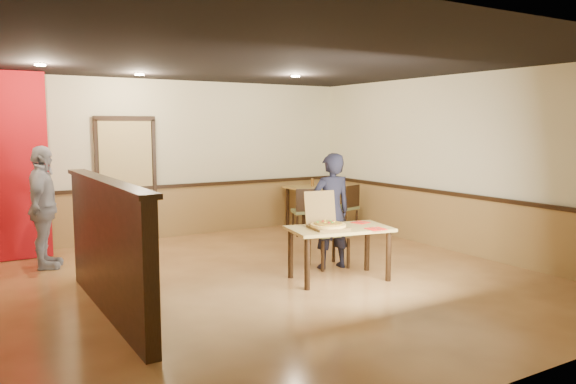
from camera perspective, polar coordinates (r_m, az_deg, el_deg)
name	(u,v)px	position (r m, az deg, el deg)	size (l,w,h in m)	color
floor	(265,282)	(7.31, -2.40, -9.10)	(7.00, 7.00, 0.00)	tan
ceiling	(263,60)	(7.08, -2.52, 13.26)	(7.00, 7.00, 0.00)	black
wall_back	(170,159)	(10.26, -11.91, 3.28)	(7.00, 7.00, 0.00)	beige
wall_right	(458,164)	(9.26, 16.92, 2.77)	(7.00, 7.00, 0.00)	beige
wainscot_back	(172,212)	(10.33, -11.72, -2.00)	(7.00, 0.04, 0.90)	olive
chair_rail_back	(172,186)	(10.25, -11.75, 0.59)	(7.00, 0.06, 0.06)	black
wainscot_right	(455,223)	(9.35, 16.60, -3.05)	(0.04, 7.00, 0.90)	olive
chair_rail_right	(455,194)	(9.27, 16.61, -0.20)	(0.06, 7.00, 0.06)	black
back_door	(126,181)	(10.02, -16.10, 1.07)	(0.90, 0.06, 2.10)	tan
booth_partition	(108,246)	(6.26, -17.85, -5.20)	(0.20, 3.10, 1.44)	black
spot_a	(40,65)	(8.08, -23.87, 11.75)	(0.14, 0.14, 0.02)	#FFDFB2
spot_b	(140,74)	(9.08, -14.85, 11.48)	(0.14, 0.14, 0.02)	#FFDFB2
spot_c	(296,76)	(9.07, 0.77, 11.71)	(0.14, 0.14, 0.02)	#FFDFB2
main_table	(339,235)	(7.31, 5.23, -4.41)	(1.41, 0.97, 0.69)	tan
diner_chair	(326,228)	(8.04, 3.89, -3.67)	(0.54, 0.54, 1.00)	#626C3F
side_chair_left	(305,209)	(10.26, 1.77, -1.79)	(0.55, 0.55, 0.87)	#626C3F
side_chair_right	(347,205)	(10.79, 5.97, -1.37)	(0.54, 0.54, 0.88)	#626C3F
side_table	(309,196)	(11.00, 2.11, -0.37)	(0.77, 0.77, 0.81)	tan
diner	(331,211)	(7.86, 4.41, -1.94)	(0.59, 0.39, 1.62)	black
passerby	(43,207)	(8.53, -23.60, -1.45)	(1.01, 0.42, 1.73)	#97969E
pizza_box	(327,224)	(7.21, 3.95, -3.23)	(0.51, 0.57, 0.46)	brown
pizza	(328,225)	(7.17, 4.11, -3.38)	(0.45, 0.45, 0.03)	#F9C95A
napkin_near	(376,229)	(7.22, 8.93, -3.72)	(0.24, 0.24, 0.01)	red
napkin_far	(360,222)	(7.67, 7.37, -3.08)	(0.24, 0.24, 0.01)	red
condiment	(312,182)	(11.02, 2.49, 0.98)	(0.06, 0.06, 0.15)	brown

